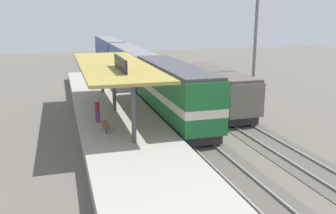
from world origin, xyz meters
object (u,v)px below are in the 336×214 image
at_px(passenger_carriage_rear, 109,50).
at_px(freight_car, 215,89).
at_px(light_mast, 257,15).
at_px(locomotive, 173,92).
at_px(passenger_carriage_front, 131,65).
at_px(platform_bench, 105,124).
at_px(person_waiting, 97,109).

distance_m(passenger_carriage_rear, freight_car, 36.97).
bearing_deg(light_mast, locomotive, -171.26).
bearing_deg(passenger_carriage_front, freight_car, -73.84).
relative_size(passenger_carriage_front, light_mast, 1.71).
xyz_separation_m(platform_bench, freight_car, (10.60, 6.15, 0.63)).
distance_m(passenger_carriage_rear, person_waiting, 41.16).
distance_m(platform_bench, passenger_carriage_rear, 43.25).
bearing_deg(person_waiting, passenger_carriage_rear, 81.26).
bearing_deg(passenger_carriage_rear, light_mast, -78.28).
distance_m(freight_car, person_waiting, 11.57).
distance_m(locomotive, freight_car, 5.08).
relative_size(locomotive, passenger_carriage_front, 0.72).
bearing_deg(light_mast, passenger_carriage_front, 114.90).
height_order(locomotive, freight_car, locomotive).
bearing_deg(person_waiting, passenger_carriage_front, 72.53).
xyz_separation_m(passenger_carriage_front, freight_car, (4.60, -15.88, -0.34)).
bearing_deg(freight_car, passenger_carriage_rear, 97.15).
height_order(passenger_carriage_front, passenger_carriage_rear, same).
relative_size(platform_bench, locomotive, 0.12).
bearing_deg(person_waiting, freight_car, 20.22).
bearing_deg(locomotive, passenger_carriage_rear, 90.00).
relative_size(passenger_carriage_rear, freight_car, 1.67).
height_order(passenger_carriage_front, freight_car, passenger_carriage_front).
bearing_deg(freight_car, locomotive, -155.25).
distance_m(platform_bench, person_waiting, 2.22).
bearing_deg(person_waiting, locomotive, 16.71).
bearing_deg(passenger_carriage_rear, person_waiting, -98.74).
distance_m(passenger_carriage_front, light_mast, 19.50).
bearing_deg(platform_bench, passenger_carriage_front, 74.76).
xyz_separation_m(locomotive, light_mast, (7.80, 1.20, 5.99)).
xyz_separation_m(freight_car, light_mast, (3.20, -0.92, 6.43)).
distance_m(locomotive, passenger_carriage_rear, 38.80).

